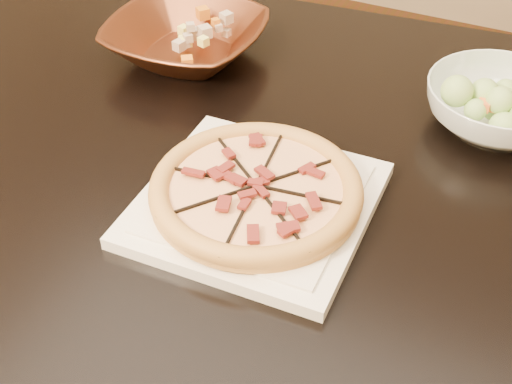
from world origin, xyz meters
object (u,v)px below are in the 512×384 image
Objects in this scene: dining_table at (235,189)px; bronze_bowl at (186,39)px; plate at (256,203)px; pizza at (256,190)px; salad_bowl at (499,106)px.

bronze_bowl reaches higher than dining_table.
plate reaches higher than dining_table.
pizza is at bearing -52.65° from dining_table.
salad_bowl is at bearing 52.94° from plate.
dining_table is at bearing 127.35° from pizza.
pizza is 0.42m from bronze_bowl.
dining_table is 5.28× the size of plate.
salad_bowl is at bearing 52.94° from pizza.
dining_table is 7.09× the size of salad_bowl.
salad_bowl is (0.53, 0.02, 0.00)m from bronze_bowl.
bronze_bowl is (-0.28, 0.31, 0.02)m from plate.
dining_table is 0.42m from salad_bowl.
dining_table is at bearing -45.61° from bronze_bowl.
bronze_bowl is 0.53m from salad_bowl.
pizza is at bearing -127.06° from salad_bowl.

